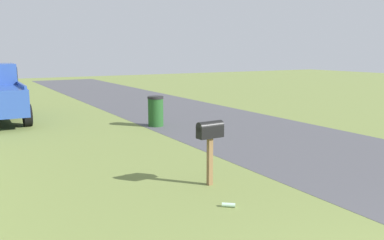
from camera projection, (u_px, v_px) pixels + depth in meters
road_asphalt at (325, 152)px, 10.16m from camera, size 60.00×5.33×0.01m
mailbox at (210, 134)px, 7.48m from camera, size 0.23×0.53×1.25m
trash_bin at (156, 111)px, 13.57m from camera, size 0.55×0.55×1.03m
litter_bottle_near_hydrant at (229, 205)px, 6.55m from camera, size 0.19×0.21×0.07m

